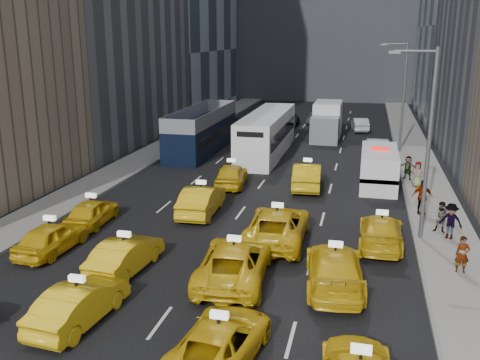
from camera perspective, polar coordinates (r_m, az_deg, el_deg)
The scene contains 34 objects.
ground at distance 17.52m, azimuth -11.05°, elevation -17.90°, with size 160.00×160.00×0.00m, color black.
sidewalk_west at distance 42.87m, azimuth -10.30°, elevation 2.29°, with size 3.00×90.00×0.15m, color gray.
sidewalk_east at distance 39.60m, azimuth 18.82°, elevation 0.64°, with size 3.00×90.00×0.15m, color gray.
curb_west at distance 42.32m, azimuth -8.50°, elevation 2.22°, with size 0.15×90.00×0.18m, color slate.
curb_east at distance 39.48m, azimuth 16.73°, elevation 0.79°, with size 0.15×90.00×0.18m, color slate.
streetlight_near at distance 25.81m, azimuth 19.29°, elevation 4.16°, with size 2.15×0.22×9.00m.
streetlight_far at distance 45.56m, azimuth 16.92°, elevation 8.82°, with size 2.15×0.22×9.00m.
taxi_5 at distance 19.34m, azimuth -16.79°, elevation -12.50°, with size 1.49×4.28×1.41m, color yellow.
taxi_6 at distance 16.65m, azimuth -2.18°, elevation -16.82°, with size 2.19×4.75×1.32m, color yellow.
taxi_8 at distance 25.58m, azimuth -19.47°, elevation -5.79°, with size 1.65×4.11×1.40m, color yellow.
taxi_9 at distance 22.76m, azimuth -12.13°, elevation -7.84°, with size 1.50×4.31×1.42m, color yellow.
taxi_10 at distance 21.45m, azimuth -0.61°, elevation -8.74°, with size 2.59×5.61×1.56m, color yellow.
taxi_11 at distance 21.27m, azimuth 10.06°, elevation -9.23°, with size 2.16×5.32×1.54m, color yellow.
taxi_12 at distance 28.60m, azimuth -15.50°, elevation -3.31°, with size 1.59×3.96×1.35m, color yellow.
taxi_13 at distance 29.24m, azimuth -4.14°, elevation -2.14°, with size 1.67×4.78×1.57m, color yellow.
taxi_14 at distance 25.29m, azimuth 3.99°, elevation -4.90°, with size 2.68×5.82×1.62m, color yellow.
taxi_15 at distance 25.72m, azimuth 14.80°, elevation -5.30°, with size 1.95×4.81×1.39m, color yellow.
taxi_16 at distance 34.52m, azimuth -0.92°, elevation 0.55°, with size 1.77×4.39×1.50m, color yellow.
taxi_17 at distance 34.37m, azimuth 7.18°, elevation 0.47°, with size 1.71×4.91×1.62m, color yellow.
nypd_van at distance 35.69m, azimuth 14.58°, elevation 1.21°, with size 3.05×6.17×2.54m.
double_decker at distance 45.06m, azimuth -4.06°, elevation 5.31°, with size 4.29×12.48×3.56m.
city_bus at distance 43.80m, azimuth 2.90°, elevation 4.94°, with size 4.40×13.39×3.40m.
box_truck at distance 51.31m, azimuth 9.26°, elevation 6.22°, with size 3.35×7.51×3.32m.
misc_car_0 at distance 43.99m, azimuth 14.38°, elevation 3.33°, with size 1.66×4.76×1.57m, color #A8AAAF.
misc_car_1 at distance 53.76m, azimuth -0.82°, elevation 5.93°, with size 2.68×5.81×1.61m, color black.
misc_car_2 at distance 60.45m, azimuth 8.48°, elevation 6.75°, with size 2.12×5.22×1.52m, color slate.
misc_car_3 at distance 57.85m, azimuth 5.29°, elevation 6.51°, with size 1.87×4.64×1.58m, color black.
misc_car_4 at distance 56.06m, azimuth 12.68°, elevation 5.81°, with size 1.44×4.13×1.36m, color #B8BCC0.
pedestrian_0 at distance 23.57m, azimuth 22.64°, elevation -7.35°, with size 0.56×0.37×1.54m, color gray.
pedestrian_1 at distance 27.80m, azimuth 20.73°, elevation -3.74°, with size 0.76×0.42×1.56m, color gray.
pedestrian_2 at distance 27.10m, azimuth 21.55°, elevation -4.11°, with size 1.12×0.46×1.74m, color gray.
pedestrian_3 at distance 30.30m, azimuth 18.84°, elevation -1.71°, with size 1.10×0.50×1.88m, color gray.
pedestrian_4 at distance 35.67m, azimuth 18.40°, elevation 0.60°, with size 0.80×0.43×1.63m, color gray.
pedestrian_5 at distance 37.36m, azimuth 17.46°, elevation 1.27°, with size 1.46×0.42×1.57m, color gray.
Camera 1 is at (6.42, -13.25, 9.49)m, focal length 40.00 mm.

